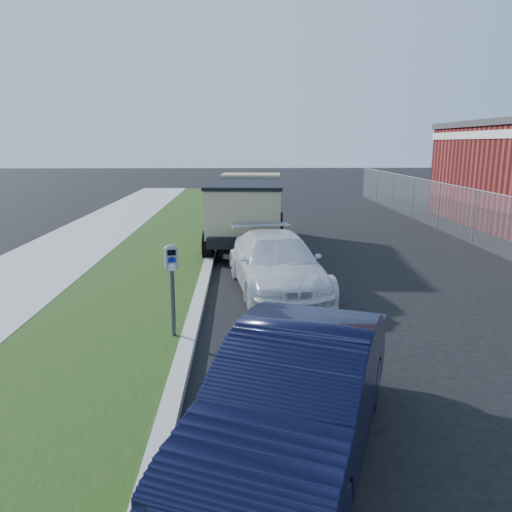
{
  "coord_description": "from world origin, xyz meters",
  "views": [
    {
      "loc": [
        -1.72,
        -9.08,
        3.28
      ],
      "look_at": [
        -1.4,
        1.0,
        1.0
      ],
      "focal_mm": 35.0,
      "sensor_mm": 36.0,
      "label": 1
    }
  ],
  "objects_px": {
    "parking_meter": "(172,270)",
    "white_wagon": "(277,263)",
    "navy_sedan": "(297,396)",
    "dump_truck": "(248,207)"
  },
  "relations": [
    {
      "from": "white_wagon",
      "to": "navy_sedan",
      "type": "distance_m",
      "value": 6.13
    },
    {
      "from": "navy_sedan",
      "to": "parking_meter",
      "type": "bearing_deg",
      "value": 139.03
    },
    {
      "from": "parking_meter",
      "to": "white_wagon",
      "type": "relative_size",
      "value": 0.35
    },
    {
      "from": "navy_sedan",
      "to": "white_wagon",
      "type": "bearing_deg",
      "value": 108.47
    },
    {
      "from": "white_wagon",
      "to": "dump_truck",
      "type": "height_order",
      "value": "dump_truck"
    },
    {
      "from": "parking_meter",
      "to": "white_wagon",
      "type": "distance_m",
      "value": 3.6
    },
    {
      "from": "parking_meter",
      "to": "navy_sedan",
      "type": "bearing_deg",
      "value": -75.62
    },
    {
      "from": "white_wagon",
      "to": "navy_sedan",
      "type": "xyz_separation_m",
      "value": [
        -0.24,
        -6.13,
        0.05
      ]
    },
    {
      "from": "dump_truck",
      "to": "white_wagon",
      "type": "bearing_deg",
      "value": -79.67
    },
    {
      "from": "parking_meter",
      "to": "dump_truck",
      "type": "relative_size",
      "value": 0.27
    }
  ]
}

